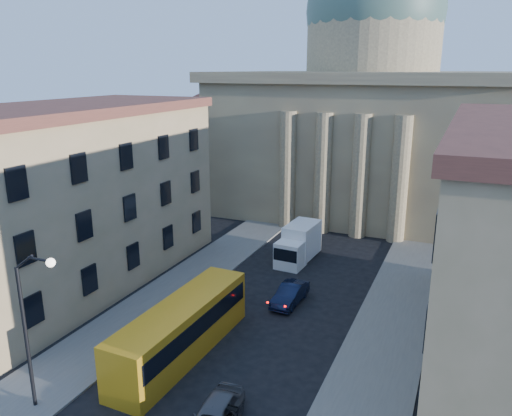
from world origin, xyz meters
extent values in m
cube|color=#5E5A56|center=(-8.50, 18.00, 0.07)|extent=(5.00, 60.00, 0.15)
cube|color=#5E5A56|center=(8.50, 18.00, 0.07)|extent=(5.00, 60.00, 0.15)
cube|color=#7A644B|center=(0.00, 56.00, 8.00)|extent=(34.00, 26.00, 16.00)
cube|color=#7A644B|center=(0.00, 56.00, 16.40)|extent=(35.50, 27.50, 1.20)
cylinder|color=#7A644B|center=(0.00, 56.00, 20.00)|extent=(16.00, 16.00, 8.00)
sphere|color=#455E4F|center=(0.00, 56.00, 24.00)|extent=(16.40, 16.40, 16.40)
cube|color=#7A644B|center=(-21.00, 54.00, 5.50)|extent=(13.00, 13.00, 11.00)
cone|color=brown|center=(-21.00, 54.00, 13.00)|extent=(26.02, 26.02, 4.00)
cylinder|color=#7A644B|center=(-6.00, 42.80, 6.50)|extent=(1.80, 1.80, 13.00)
cylinder|color=#7A644B|center=(-2.00, 42.80, 6.50)|extent=(1.80, 1.80, 13.00)
cylinder|color=#7A644B|center=(2.00, 42.80, 6.50)|extent=(1.80, 1.80, 13.00)
cylinder|color=#7A644B|center=(6.00, 42.80, 6.50)|extent=(1.80, 1.80, 13.00)
cube|color=tan|center=(-17.00, 22.00, 7.00)|extent=(11.00, 26.00, 14.00)
cube|color=brown|center=(-17.00, 22.00, 14.30)|extent=(11.60, 26.60, 0.80)
cylinder|color=black|center=(-7.50, 8.00, 4.00)|extent=(0.20, 0.20, 8.00)
cylinder|color=black|center=(-6.95, 8.00, 8.35)|extent=(1.30, 0.12, 0.96)
cylinder|color=black|center=(-5.95, 8.00, 8.65)|extent=(1.30, 0.12, 0.12)
sphere|color=white|center=(-5.20, 8.00, 8.60)|extent=(0.44, 0.44, 0.44)
imported|color=#47484C|center=(2.06, 10.34, 0.79)|extent=(2.24, 4.76, 1.57)
imported|color=black|center=(0.80, 24.90, 0.75)|extent=(1.79, 4.60, 1.49)
cube|color=orange|center=(-3.01, 15.55, 1.71)|extent=(3.08, 12.19, 3.42)
cube|color=black|center=(-3.01, 15.55, 2.26)|extent=(3.13, 11.53, 1.21)
cylinder|color=black|center=(-4.23, 11.17, 0.55)|extent=(0.36, 1.11, 1.10)
cylinder|color=black|center=(-2.03, 11.11, 0.55)|extent=(0.36, 1.11, 1.10)
cylinder|color=black|center=(-3.99, 19.98, 0.55)|extent=(0.36, 1.11, 1.10)
cylinder|color=black|center=(-1.79, 19.92, 0.55)|extent=(0.36, 1.11, 1.10)
cube|color=white|center=(-1.62, 31.72, 1.22)|extent=(2.47, 2.57, 2.43)
cube|color=black|center=(-1.69, 30.56, 1.52)|extent=(2.23, 0.26, 1.11)
cube|color=white|center=(-1.45, 34.45, 1.77)|extent=(2.68, 4.39, 3.14)
cylinder|color=black|center=(-2.65, 31.38, 0.46)|extent=(0.34, 0.93, 0.91)
cylinder|color=black|center=(-0.63, 31.25, 0.46)|extent=(0.34, 0.93, 0.91)
cylinder|color=black|center=(-2.41, 35.42, 0.46)|extent=(0.34, 0.93, 0.91)
cylinder|color=black|center=(-0.39, 35.30, 0.46)|extent=(0.34, 0.93, 0.91)
camera|label=1|loc=(12.29, -8.14, 17.36)|focal=35.00mm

